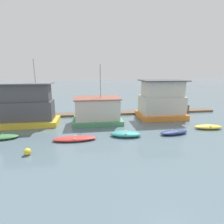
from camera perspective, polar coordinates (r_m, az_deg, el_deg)
The scene contains 14 objects.
ground_plane at distance 23.36m, azimuth -0.35°, elevation -2.76°, with size 200.00×200.00×0.00m, color slate.
dock_walkway at distance 26.41m, azimuth -1.31°, elevation -0.47°, with size 33.80×1.63×0.30m, color brown.
houseboat_yellow at distance 23.33m, azimuth -26.37°, elevation 1.45°, with size 7.36×3.44×7.80m.
houseboat_green at distance 22.23m, azimuth -4.78°, elevation 0.44°, with size 6.14×4.14×7.22m.
houseboat_orange at distance 25.20m, azimuth 15.88°, elevation 3.50°, with size 6.33×4.19×5.24m.
dinghy_green at distance 20.51m, azimuth -32.54°, elevation -6.79°, with size 3.32×1.52×0.40m.
dinghy_red at distance 17.29m, azimuth -12.07°, elevation -8.46°, with size 4.13×1.25×0.38m.
dinghy_teal at distance 17.93m, azimuth 4.50°, elevation -7.12°, with size 3.34×2.02×0.52m.
dinghy_navy at distance 19.55m, azimuth 19.59°, elevation -6.24°, with size 3.27×1.51×0.44m.
dinghy_yellow at distance 22.89m, azimuth 28.92°, elevation -4.27°, with size 3.28×1.52×0.47m.
mooring_post_near_right at distance 26.23m, azimuth -25.47°, elevation -0.15°, with size 0.31×0.31×1.88m, color #846B4C.
mooring_post_near_left at distance 25.34m, azimuth 0.71°, elevation 0.42°, with size 0.28×0.28×1.59m, color #846B4C.
mooring_post_centre at distance 29.45m, azimuth 23.62°, elevation 0.84°, with size 0.28×0.28×1.28m, color brown.
buoy_yellow at distance 15.72m, azimuth -25.90°, elevation -11.57°, with size 0.56×0.56×0.56m, color yellow.
Camera 1 is at (-3.06, -22.18, 6.64)m, focal length 28.00 mm.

